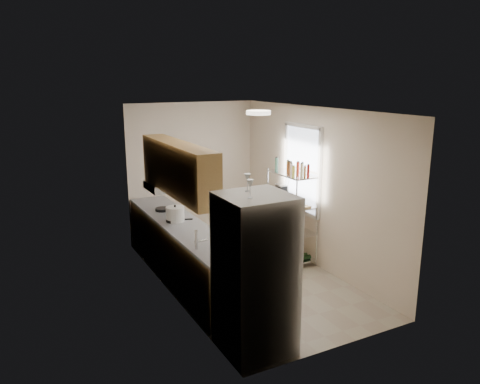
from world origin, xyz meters
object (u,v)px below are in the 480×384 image
(frying_pan_large, at_px, (174,220))
(cutting_board, at_px, (294,206))
(refrigerator, at_px, (255,274))
(espresso_machine, at_px, (281,191))
(rice_cooker, at_px, (175,214))

(frying_pan_large, distance_m, cutting_board, 1.93)
(frying_pan_large, bearing_deg, refrigerator, -68.48)
(refrigerator, relative_size, espresso_machine, 7.37)
(frying_pan_large, relative_size, cutting_board, 0.55)
(refrigerator, relative_size, frying_pan_large, 7.42)
(frying_pan_large, height_order, espresso_machine, espresso_machine)
(cutting_board, bearing_deg, frying_pan_large, 165.23)
(cutting_board, relative_size, espresso_machine, 1.80)
(refrigerator, bearing_deg, frying_pan_large, 92.68)
(refrigerator, xyz_separation_m, rice_cooker, (-0.09, 2.32, 0.10))
(refrigerator, distance_m, rice_cooker, 2.33)
(frying_pan_large, bearing_deg, cutting_board, 4.06)
(frying_pan_large, xyz_separation_m, cutting_board, (1.87, -0.49, 0.10))
(rice_cooker, relative_size, cutting_board, 0.63)
(refrigerator, xyz_separation_m, cutting_board, (1.76, 1.83, 0.11))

